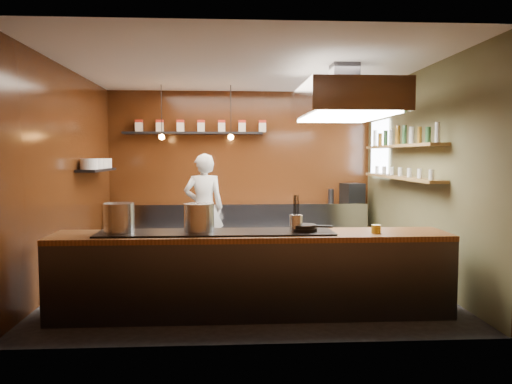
{
  "coord_description": "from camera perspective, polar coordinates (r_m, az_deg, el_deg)",
  "views": [
    {
      "loc": [
        -0.28,
        -7.08,
        1.78
      ],
      "look_at": [
        0.16,
        0.4,
        1.23
      ],
      "focal_mm": 35.0,
      "sensor_mm": 36.0,
      "label": 1
    }
  ],
  "objects": [
    {
      "name": "floor",
      "position": [
        7.31,
        -1.11,
        -9.9
      ],
      "size": [
        5.0,
        5.0,
        0.0
      ],
      "primitive_type": "plane",
      "color": "black",
      "rests_on": "ground"
    },
    {
      "name": "back_wall",
      "position": [
        9.59,
        -1.72,
        2.52
      ],
      "size": [
        5.0,
        0.0,
        5.0
      ],
      "primitive_type": "plane",
      "rotation": [
        1.57,
        0.0,
        0.0
      ],
      "color": "#351B09",
      "rests_on": "ground"
    },
    {
      "name": "left_wall",
      "position": [
        7.43,
        -20.79,
        1.77
      ],
      "size": [
        0.0,
        5.0,
        5.0
      ],
      "primitive_type": "plane",
      "rotation": [
        1.57,
        0.0,
        1.57
      ],
      "color": "#351B09",
      "rests_on": "ground"
    },
    {
      "name": "right_wall",
      "position": [
        7.61,
        18.04,
        1.89
      ],
      "size": [
        0.0,
        5.0,
        5.0
      ],
      "primitive_type": "plane",
      "rotation": [
        1.57,
        0.0,
        -1.57
      ],
      "color": "brown",
      "rests_on": "ground"
    },
    {
      "name": "ceiling",
      "position": [
        7.19,
        -1.14,
        13.97
      ],
      "size": [
        5.0,
        5.0,
        0.0
      ],
      "primitive_type": "plane",
      "rotation": [
        3.14,
        0.0,
        0.0
      ],
      "color": "silver",
      "rests_on": "back_wall"
    },
    {
      "name": "window_pane",
      "position": [
        9.2,
        13.92,
        4.82
      ],
      "size": [
        0.0,
        1.0,
        1.0
      ],
      "primitive_type": "plane",
      "rotation": [
        1.57,
        0.0,
        -1.57
      ],
      "color": "white",
      "rests_on": "right_wall"
    },
    {
      "name": "prep_counter",
      "position": [
        9.35,
        -1.65,
        -3.98
      ],
      "size": [
        4.6,
        0.65,
        0.9
      ],
      "primitive_type": "cube",
      "color": "silver",
      "rests_on": "floor"
    },
    {
      "name": "pass_counter",
      "position": [
        5.64,
        -0.49,
        -9.27
      ],
      "size": [
        4.4,
        0.72,
        0.94
      ],
      "color": "#38383D",
      "rests_on": "floor"
    },
    {
      "name": "tin_shelf",
      "position": [
        9.47,
        -7.19,
        6.71
      ],
      "size": [
        2.6,
        0.26,
        0.04
      ],
      "primitive_type": "cube",
      "color": "black",
      "rests_on": "back_wall"
    },
    {
      "name": "plate_shelf",
      "position": [
        8.34,
        -17.7,
        2.42
      ],
      "size": [
        0.3,
        1.4,
        0.04
      ],
      "primitive_type": "cube",
      "color": "black",
      "rests_on": "left_wall"
    },
    {
      "name": "bottle_shelf_upper",
      "position": [
        7.83,
        16.21,
        5.06
      ],
      "size": [
        0.26,
        2.8,
        0.04
      ],
      "primitive_type": "cube",
      "color": "olive",
      "rests_on": "right_wall"
    },
    {
      "name": "bottle_shelf_lower",
      "position": [
        7.84,
        16.14,
        1.62
      ],
      "size": [
        0.26,
        2.8,
        0.04
      ],
      "primitive_type": "cube",
      "color": "olive",
      "rests_on": "right_wall"
    },
    {
      "name": "extractor_hood",
      "position": [
        6.9,
        10.02,
        10.17
      ],
      "size": [
        1.2,
        2.0,
        0.72
      ],
      "color": "#38383D",
      "rests_on": "ceiling"
    },
    {
      "name": "pendant_left",
      "position": [
        8.86,
        -10.72,
        6.53
      ],
      "size": [
        0.1,
        0.1,
        0.95
      ],
      "color": "black",
      "rests_on": "ceiling"
    },
    {
      "name": "pendant_right",
      "position": [
        8.79,
        -2.89,
        6.62
      ],
      "size": [
        0.1,
        0.1,
        0.95
      ],
      "color": "black",
      "rests_on": "ceiling"
    },
    {
      "name": "storage_tins",
      "position": [
        9.47,
        -6.29,
        7.51
      ],
      "size": [
        2.43,
        0.13,
        0.22
      ],
      "color": "beige",
      "rests_on": "tin_shelf"
    },
    {
      "name": "plate_stacks",
      "position": [
        8.34,
        -17.72,
        3.11
      ],
      "size": [
        0.26,
        1.16,
        0.16
      ],
      "color": "white",
      "rests_on": "plate_shelf"
    },
    {
      "name": "bottles",
      "position": [
        7.84,
        16.23,
        6.08
      ],
      "size": [
        0.06,
        2.66,
        0.24
      ],
      "color": "silver",
      "rests_on": "bottle_shelf_upper"
    },
    {
      "name": "wine_glasses",
      "position": [
        7.84,
        16.15,
        2.24
      ],
      "size": [
        0.07,
        2.37,
        0.13
      ],
      "color": "silver",
      "rests_on": "bottle_shelf_lower"
    },
    {
      "name": "stockpot_large",
      "position": [
        5.65,
        -15.39,
        -2.86
      ],
      "size": [
        0.37,
        0.37,
        0.32
      ],
      "primitive_type": "cylinder",
      "rotation": [
        0.0,
        0.0,
        0.11
      ],
      "color": "silver",
      "rests_on": "pass_counter"
    },
    {
      "name": "stockpot_small",
      "position": [
        5.54,
        -6.53,
        -2.92
      ],
      "size": [
        0.37,
        0.37,
        0.31
      ],
      "primitive_type": "cylinder",
      "rotation": [
        0.0,
        0.0,
        0.12
      ],
      "color": "#B7B9BE",
      "rests_on": "pass_counter"
    },
    {
      "name": "utensil_crock",
      "position": [
        5.54,
        4.59,
        -3.57
      ],
      "size": [
        0.16,
        0.16,
        0.18
      ],
      "primitive_type": "cylinder",
      "rotation": [
        0.0,
        0.0,
        -0.1
      ],
      "color": "silver",
      "rests_on": "pass_counter"
    },
    {
      "name": "frying_pan",
      "position": [
        5.58,
        5.52,
        -4.11
      ],
      "size": [
        0.46,
        0.3,
        0.07
      ],
      "color": "black",
      "rests_on": "pass_counter"
    },
    {
      "name": "butter_jar",
      "position": [
        5.69,
        13.56,
        -4.13
      ],
      "size": [
        0.12,
        0.12,
        0.09
      ],
      "primitive_type": "cylinder",
      "rotation": [
        0.0,
        0.0,
        -0.22
      ],
      "color": "gold",
      "rests_on": "pass_counter"
    },
    {
      "name": "espresso_machine",
      "position": [
        9.51,
        10.95,
        -0.1
      ],
      "size": [
        0.45,
        0.44,
        0.36
      ],
      "primitive_type": "cube",
      "rotation": [
        0.0,
        0.0,
        0.32
      ],
      "color": "black",
      "rests_on": "prep_counter"
    },
    {
      "name": "chef",
      "position": [
        8.44,
        -5.98,
        -1.78
      ],
      "size": [
        0.7,
        0.49,
        1.81
      ],
      "primitive_type": "imported",
      "rotation": [
        0.0,
        0.0,
        3.23
      ],
      "color": "white",
      "rests_on": "floor"
    }
  ]
}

